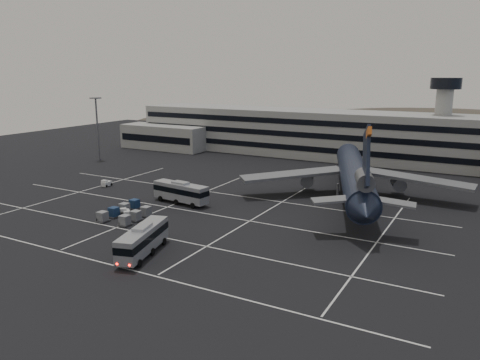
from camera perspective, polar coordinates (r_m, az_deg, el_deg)
name	(u,v)px	position (r m, az deg, el deg)	size (l,w,h in m)	color
ground	(181,217)	(85.16, -7.26, -4.51)	(260.00, 260.00, 0.00)	black
lane_markings	(187,217)	(85.19, -6.46, -4.47)	(90.00, 55.62, 0.01)	silver
terminal	(308,133)	(147.00, 8.23, 5.64)	(125.00, 26.00, 24.00)	gray
hills	(421,152)	(240.30, 21.23, 3.16)	(352.00, 180.00, 44.00)	#38332B
lightpole_left	(97,120)	(144.63, -17.05, 7.04)	(2.40, 2.40, 18.28)	slate
trijet_main	(354,175)	(96.93, 13.76, 0.59)	(44.91, 56.08, 18.08)	black
bus_near	(143,239)	(68.42, -11.77, -7.02)	(6.01, 12.61, 4.34)	gray
bus_far	(181,191)	(93.42, -7.23, -1.39)	(12.69, 4.40, 4.39)	gray
tug_a	(106,183)	(110.98, -15.98, -0.41)	(1.72, 2.54, 1.53)	silver
tug_b	(126,212)	(87.60, -13.69, -3.86)	(2.50, 2.38, 1.40)	silver
uld_cluster	(126,213)	(86.52, -13.71, -3.89)	(7.34, 11.08, 1.82)	#2D2D30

